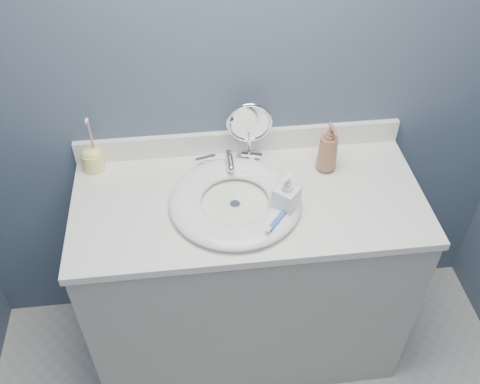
{
  "coord_description": "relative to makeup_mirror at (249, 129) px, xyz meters",
  "views": [
    {
      "loc": [
        -0.18,
        -0.34,
        2.16
      ],
      "look_at": [
        -0.03,
        0.94,
        0.94
      ],
      "focal_mm": 40.0,
      "sensor_mm": 36.0,
      "label": 1
    }
  ],
  "objects": [
    {
      "name": "soap_bottle_amber",
      "position": [
        0.27,
        -0.09,
        -0.04
      ],
      "size": [
        0.09,
        0.09,
        0.2
      ],
      "primitive_type": "imported",
      "rotation": [
        0.0,
        0.0,
        0.17
      ],
      "color": "#945E43",
      "rests_on": "countertop"
    },
    {
      "name": "faucet",
      "position": [
        -0.08,
        -0.05,
        -0.11
      ],
      "size": [
        0.25,
        0.13,
        0.07
      ],
      "color": "silver",
      "rests_on": "countertop"
    },
    {
      "name": "toothbrush_lying",
      "position": [
        0.06,
        -0.36,
        -0.09
      ],
      "size": [
        0.12,
        0.14,
        0.02
      ],
      "rotation": [
        0.0,
        0.0,
        0.88
      ],
      "color": "blue",
      "rests_on": "basin"
    },
    {
      "name": "back_wall",
      "position": [
        -0.03,
        0.06,
        0.19
      ],
      "size": [
        2.2,
        0.02,
        2.4
      ],
      "primitive_type": "cube",
      "color": "#47586B",
      "rests_on": "ground"
    },
    {
      "name": "backsplash",
      "position": [
        -0.03,
        0.05,
        -0.09
      ],
      "size": [
        1.22,
        0.02,
        0.09
      ],
      "primitive_type": "cube",
      "color": "white",
      "rests_on": "countertop"
    },
    {
      "name": "drain",
      "position": [
        -0.08,
        -0.24,
        -0.13
      ],
      "size": [
        0.04,
        0.04,
        0.01
      ],
      "primitive_type": "cylinder",
      "color": "silver",
      "rests_on": "countertop"
    },
    {
      "name": "makeup_mirror",
      "position": [
        0.0,
        0.0,
        0.0
      ],
      "size": [
        0.17,
        0.09,
        0.25
      ],
      "rotation": [
        0.0,
        0.0,
        -0.06
      ],
      "color": "silver",
      "rests_on": "countertop"
    },
    {
      "name": "toothbrush_holder",
      "position": [
        -0.57,
        0.01,
        -0.08
      ],
      "size": [
        0.08,
        0.08,
        0.22
      ],
      "rotation": [
        0.0,
        0.0,
        0.12
      ],
      "color": "#FAF67D",
      "rests_on": "countertop"
    },
    {
      "name": "basin",
      "position": [
        -0.08,
        -0.24,
        -0.11
      ],
      "size": [
        0.45,
        0.45,
        0.04
      ],
      "primitive_type": null,
      "color": "white",
      "rests_on": "countertop"
    },
    {
      "name": "countertop",
      "position": [
        -0.03,
        -0.21,
        -0.15
      ],
      "size": [
        1.22,
        0.57,
        0.03
      ],
      "primitive_type": "cube",
      "color": "white",
      "rests_on": "vanity_cabinet"
    },
    {
      "name": "vanity_cabinet",
      "position": [
        -0.03,
        -0.21,
        -0.59
      ],
      "size": [
        1.2,
        0.55,
        0.85
      ],
      "primitive_type": "cube",
      "color": "#AAA59B",
      "rests_on": "ground"
    },
    {
      "name": "soap_bottle_clear",
      "position": [
        0.08,
        -0.3,
        -0.05
      ],
      "size": [
        0.11,
        0.11,
        0.16
      ],
      "primitive_type": "imported",
      "rotation": [
        0.0,
        0.0,
        -0.74
      ],
      "color": "white",
      "rests_on": "countertop"
    }
  ]
}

